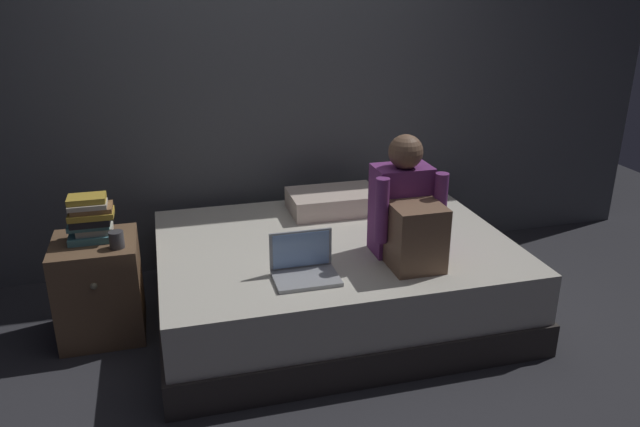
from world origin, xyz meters
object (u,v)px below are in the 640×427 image
at_px(nightstand, 100,288).
at_px(book_stack, 90,219).
at_px(laptop, 304,267).
at_px(mug, 117,240).
at_px(person_sitting, 407,213).
at_px(bed, 334,277).
at_px(pillow, 333,201).

bearing_deg(nightstand, book_stack, 87.62).
height_order(nightstand, book_stack, book_stack).
relative_size(laptop, mug, 3.56).
relative_size(nightstand, person_sitting, 0.85).
height_order(nightstand, person_sitting, person_sitting).
relative_size(bed, person_sitting, 3.05).
distance_m(person_sitting, book_stack, 1.67).
bearing_deg(nightstand, bed, -5.43).
distance_m(pillow, book_stack, 1.47).
height_order(book_stack, mug, book_stack).
bearing_deg(person_sitting, bed, 133.95).
bearing_deg(person_sitting, pillow, 103.01).
distance_m(bed, book_stack, 1.38).
xyz_separation_m(nightstand, laptop, (1.03, -0.52, 0.25)).
bearing_deg(person_sitting, mug, 167.81).
bearing_deg(bed, laptop, -124.12).
xyz_separation_m(book_stack, mug, (0.13, -0.14, -0.08)).
bearing_deg(laptop, person_sitting, 8.45).
bearing_deg(laptop, nightstand, 153.03).
bearing_deg(mug, pillow, 19.00).
distance_m(pillow, mug, 1.37).
height_order(pillow, mug, mug).
bearing_deg(mug, book_stack, 133.55).
xyz_separation_m(nightstand, pillow, (1.43, 0.33, 0.26)).
relative_size(nightstand, pillow, 0.99).
xyz_separation_m(pillow, mug, (-1.30, -0.45, 0.07)).
height_order(bed, person_sitting, person_sitting).
bearing_deg(laptop, book_stack, 152.30).
xyz_separation_m(laptop, book_stack, (-1.03, 0.54, 0.15)).
xyz_separation_m(person_sitting, mug, (-1.47, 0.32, -0.12)).
distance_m(bed, mug, 1.23).
height_order(laptop, book_stack, book_stack).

